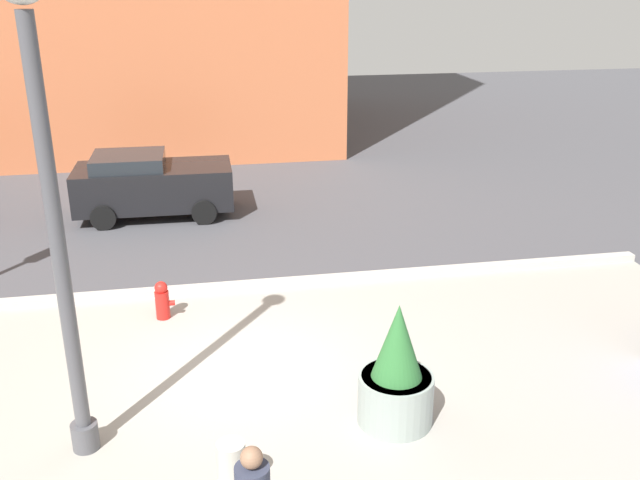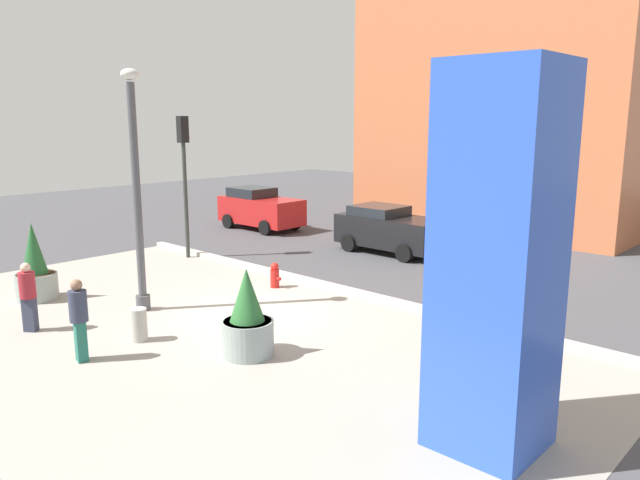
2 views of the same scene
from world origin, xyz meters
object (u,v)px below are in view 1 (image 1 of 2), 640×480
at_px(lamp_post, 58,249).
at_px(fire_hydrant, 162,300).
at_px(potted_plant_by_pillar, 396,376).
at_px(car_passing_lane, 152,184).
at_px(concrete_bollard, 232,469).

xyz_separation_m(lamp_post, fire_hydrant, (0.94, 3.75, -2.57)).
bearing_deg(fire_hydrant, potted_plant_by_pillar, -49.28).
relative_size(potted_plant_by_pillar, car_passing_lane, 0.46).
bearing_deg(concrete_bollard, lamp_post, 146.66).
distance_m(lamp_post, potted_plant_by_pillar, 4.84).
bearing_deg(car_passing_lane, potted_plant_by_pillar, -69.57).
bearing_deg(car_passing_lane, lamp_post, -93.17).
bearing_deg(concrete_bollard, potted_plant_by_pillar, 24.42).
bearing_deg(lamp_post, potted_plant_by_pillar, -2.16).
relative_size(lamp_post, car_passing_lane, 1.48).
bearing_deg(potted_plant_by_pillar, car_passing_lane, 110.43).
distance_m(potted_plant_by_pillar, fire_hydrant, 5.18).
bearing_deg(fire_hydrant, car_passing_lane, 93.64).
xyz_separation_m(potted_plant_by_pillar, fire_hydrant, (-3.37, 3.91, -0.38)).
xyz_separation_m(lamp_post, car_passing_lane, (0.55, 9.94, -2.07)).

